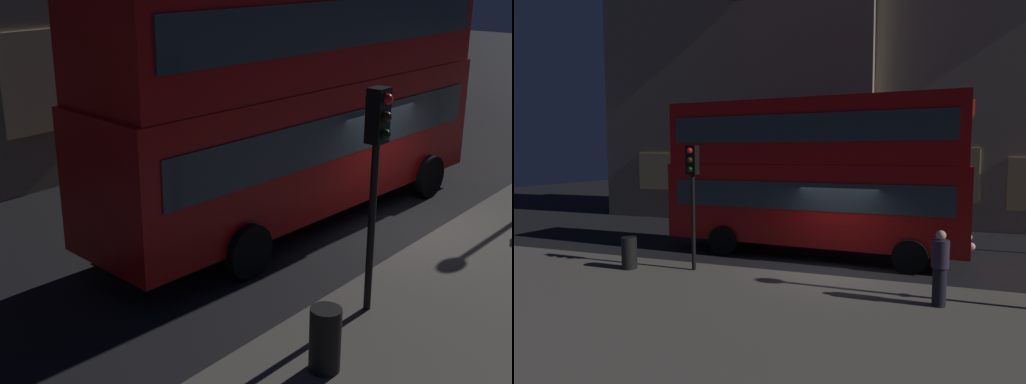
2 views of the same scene
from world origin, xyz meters
TOP-DOWN VIEW (x-y plane):
  - ground_plane at (0.00, 0.00)m, footprint 80.00×80.00m
  - double_decker_bus at (-1.21, 2.15)m, footprint 10.46×3.17m
  - traffic_light_near_kerb at (-3.87, -1.42)m, footprint 0.33×0.36m
  - traffic_light_far_side at (7.79, 4.98)m, footprint 0.38×0.39m
  - litter_bin at (-5.78, -1.91)m, footprint 0.45×0.45m

SIDE VIEW (x-z plane):
  - ground_plane at x=0.00m, z-range 0.00..0.00m
  - litter_bin at x=-5.78m, z-range 0.12..1.08m
  - traffic_light_far_side at x=7.79m, z-range 0.84..4.66m
  - traffic_light_near_kerb at x=-3.87m, z-range 0.94..4.63m
  - double_decker_bus at x=-1.21m, z-range 0.32..5.71m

